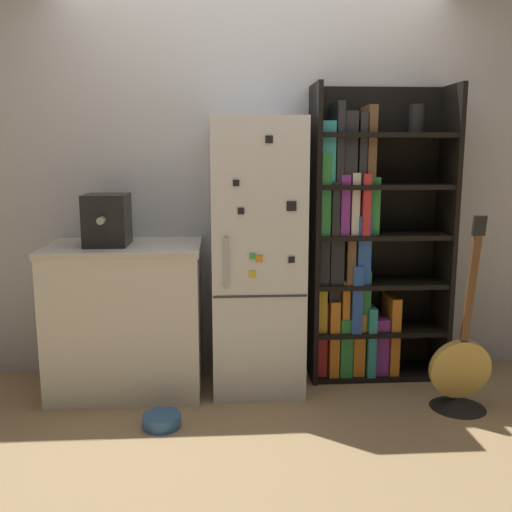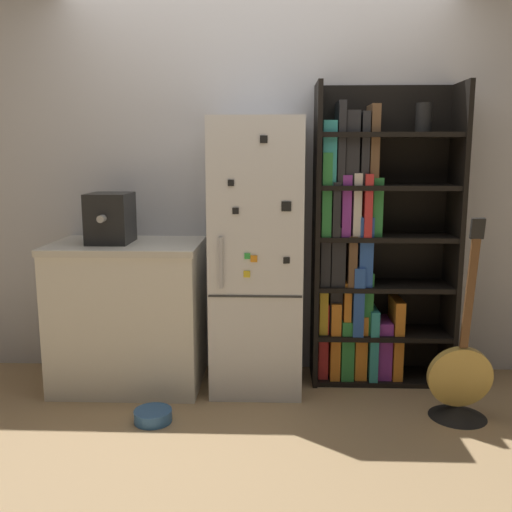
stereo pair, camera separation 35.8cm
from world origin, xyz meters
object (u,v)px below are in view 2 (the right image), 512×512
Objects in this scene: bookshelf at (364,252)px; pet_bowl at (153,415)px; refrigerator at (257,256)px; guitar at (459,389)px; espresso_machine at (110,218)px.

bookshelf is 8.94× the size of pet_bowl.
bookshelf reaches higher than refrigerator.
refrigerator is at bearing -168.68° from bookshelf.
refrigerator is 1.14m from pet_bowl.
guitar is (0.47, -0.59, -0.68)m from bookshelf.
bookshelf is 5.29× the size of espresso_machine.
espresso_machine is (-0.91, -0.03, 0.24)m from refrigerator.
espresso_machine is 1.69× the size of pet_bowl.
bookshelf is (0.70, 0.14, 0.01)m from refrigerator.
refrigerator is 7.92× the size of pet_bowl.
refrigerator reaches higher than espresso_machine.
pet_bowl is (0.35, -0.54, -1.05)m from espresso_machine.
guitar is (2.08, -0.42, -0.92)m from espresso_machine.
guitar is at bearing 3.93° from pet_bowl.
espresso_machine is 2.31m from guitar.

